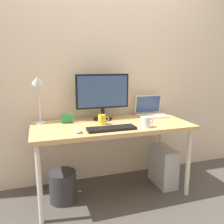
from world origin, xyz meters
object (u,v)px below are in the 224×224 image
Objects in this scene: mouse at (78,131)px; wastebasket at (63,186)px; coffee_mug at (102,120)px; monitor at (103,94)px; desk at (112,130)px; glass_cup at (146,122)px; computer_tower at (163,166)px; laptop at (151,111)px; keyboard at (111,128)px; desk_lamp at (38,88)px; photo_frame at (67,118)px.

wastebasket is at bearing 123.83° from mouse.
coffee_mug reaches higher than mouse.
desk is at bearing -79.89° from monitor.
mouse is at bearing -56.17° from wastebasket.
coffee_mug is at bearing 172.04° from desk.
desk is 0.73m from wastebasket.
monitor is 4.89× the size of glass_cup.
laptop is at bearing 104.87° from computer_tower.
coffee_mug is at bearing 97.73° from keyboard.
glass_cup is (0.63, -0.01, 0.03)m from mouse.
keyboard is 4.89× the size of mouse.
keyboard reaches higher than desk.
desk_lamp is 5.50× the size of mouse.
monitor is 0.44m from photo_frame.
glass_cup reaches higher than photo_frame.
keyboard is 0.76m from wastebasket.
monitor is 0.48m from keyboard.
desk_lamp is at bearing -179.35° from laptop.
desk is 13.42× the size of glass_cup.
monitor is 1.34× the size of computer_tower.
photo_frame is (-0.32, 0.15, -0.00)m from coffee_mug.
laptop is at bearing 1.48° from monitor.
laptop is at bearing 12.08° from wastebasket.
monitor is 0.58m from mouse.
desk_lamp reaches higher than mouse.
photo_frame is at bearing 158.49° from desk.
photo_frame is (-0.35, 0.36, 0.04)m from keyboard.
computer_tower is (0.59, -0.01, -0.46)m from desk.
monitor is 5.07× the size of coffee_mug.
desk_lamp is at bearing 170.61° from photo_frame.
wastebasket is (-1.09, 0.00, -0.06)m from computer_tower.
glass_cup is (0.30, -0.42, -0.22)m from monitor.
photo_frame is (0.25, -0.04, -0.31)m from desk_lamp.
desk is 2.75× the size of monitor.
laptop is 0.65× the size of desk_lamp.
glass_cup is at bearing -1.30° from mouse.
monitor is at bearing -0.09° from desk_lamp.
glass_cup is at bearing -147.44° from computer_tower.
desk_lamp is 1.18× the size of computer_tower.
mouse reaches higher than computer_tower.
desk is 0.36m from glass_cup.
desk_lamp is at bearing 155.78° from glass_cup.
glass_cup reaches higher than desk.
keyboard is at bearing -145.14° from laptop.
monitor is at bearing 100.11° from desk.
wastebasket is (-0.47, -0.21, -0.86)m from monitor.
monitor is at bearing 125.65° from glass_cup.
photo_frame reaches higher than desk.
desk is 0.82m from desk_lamp.
mouse is at bearing -168.55° from computer_tower.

